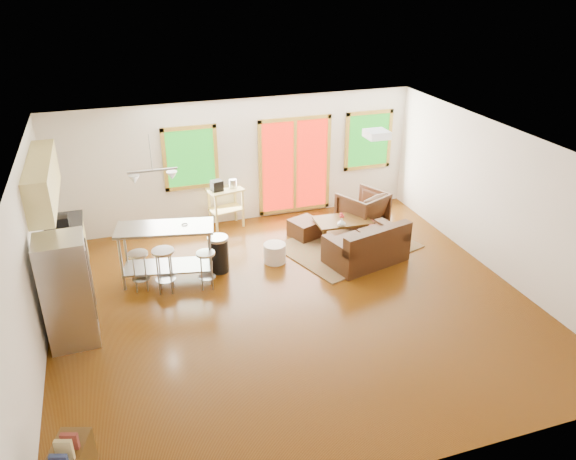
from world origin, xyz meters
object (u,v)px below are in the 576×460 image
object	(u,v)px
kitchen_cart	(224,195)
armchair	(362,208)
coffee_table	(343,222)
refrigerator	(68,291)
ottoman	(305,229)
loveseat	(367,247)
rug	(348,246)
island	(166,244)

from	to	relation	value
kitchen_cart	armchair	bearing A→B (deg)	-18.54
coffee_table	refrigerator	size ratio (longest dim) A/B	0.67
coffee_table	ottoman	distance (m)	0.77
coffee_table	kitchen_cart	world-z (taller)	kitchen_cart
loveseat	kitchen_cart	xyz separation A→B (m)	(-2.14, 2.32, 0.42)
refrigerator	kitchen_cart	bearing A→B (deg)	44.97
refrigerator	kitchen_cart	distance (m)	4.30
rug	loveseat	xyz separation A→B (m)	(0.08, -0.69, 0.29)
rug	ottoman	bearing A→B (deg)	133.77
ottoman	refrigerator	world-z (taller)	refrigerator
refrigerator	island	size ratio (longest dim) A/B	0.97
loveseat	rug	bearing A→B (deg)	81.73
ottoman	island	size ratio (longest dim) A/B	0.31
refrigerator	kitchen_cart	xyz separation A→B (m)	(2.94, 3.13, -0.11)
loveseat	refrigerator	world-z (taller)	refrigerator
rug	coffee_table	world-z (taller)	coffee_table
refrigerator	coffee_table	bearing A→B (deg)	18.11
island	coffee_table	bearing A→B (deg)	8.33
loveseat	ottoman	xyz separation A→B (m)	(-0.72, 1.36, -0.13)
rug	ottoman	world-z (taller)	ottoman
ottoman	kitchen_cart	distance (m)	1.80
armchair	ottoman	size ratio (longest dim) A/B	1.61
armchair	kitchen_cart	bearing A→B (deg)	-43.30
rug	coffee_table	size ratio (longest dim) A/B	2.14
kitchen_cart	coffee_table	bearing A→B (deg)	-32.25
rug	island	distance (m)	3.54
rug	refrigerator	xyz separation A→B (m)	(-5.00, -1.49, 0.82)
armchair	ottoman	xyz separation A→B (m)	(-1.28, -0.06, -0.25)
rug	kitchen_cart	xyz separation A→B (m)	(-2.06, 1.64, 0.71)
rug	armchair	bearing A→B (deg)	49.20
ottoman	refrigerator	xyz separation A→B (m)	(-4.36, -2.17, 0.65)
loveseat	coffee_table	bearing A→B (deg)	78.76
rug	refrigerator	distance (m)	5.28
refrigerator	island	distance (m)	2.02
refrigerator	armchair	bearing A→B (deg)	19.75
coffee_table	rug	bearing A→B (deg)	-92.99
ottoman	refrigerator	bearing A→B (deg)	-153.57
ottoman	kitchen_cart	xyz separation A→B (m)	(-1.42, 0.96, 0.55)
ottoman	armchair	bearing A→B (deg)	2.70
coffee_table	ottoman	xyz separation A→B (m)	(-0.66, 0.35, -0.19)
island	kitchen_cart	size ratio (longest dim) A/B	1.62
armchair	island	distance (m)	4.21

